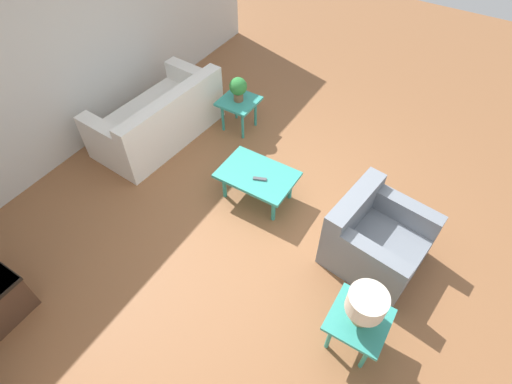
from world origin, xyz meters
TOP-DOWN VIEW (x-y plane):
  - ground_plane at (0.00, 0.00)m, footprint 14.00×14.00m
  - wall_right at (3.06, 0.00)m, footprint 0.12×7.20m
  - sofa at (2.19, -0.40)m, footprint 1.05×1.88m
  - armchair at (-1.09, -0.04)m, footprint 1.03×1.02m
  - coffee_table at (0.41, -0.12)m, footprint 0.90×0.61m
  - side_table_plant at (1.36, -1.15)m, footprint 0.51×0.51m
  - side_table_lamp at (-1.31, 0.97)m, footprint 0.51×0.51m
  - potted_plant at (1.36, -1.15)m, footprint 0.25×0.25m
  - table_lamp at (-1.31, 0.97)m, footprint 0.33×0.33m
  - remote_control at (0.34, -0.06)m, footprint 0.16×0.10m

SIDE VIEW (x-z plane):
  - ground_plane at x=0.00m, z-range 0.00..0.00m
  - sofa at x=2.19m, z-range -0.10..0.72m
  - armchair at x=-1.09m, z-range -0.09..0.70m
  - coffee_table at x=0.41m, z-range 0.16..0.57m
  - side_table_plant at x=1.36m, z-range 0.17..0.65m
  - side_table_lamp at x=-1.31m, z-range 0.17..0.65m
  - remote_control at x=0.34m, z-range 0.41..0.43m
  - potted_plant at x=1.36m, z-range 0.51..0.86m
  - table_lamp at x=-1.31m, z-range 0.55..0.95m
  - wall_right at x=3.06m, z-range 0.00..2.70m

